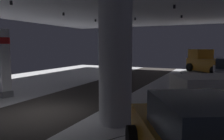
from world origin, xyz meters
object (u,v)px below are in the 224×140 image
Objects in this scene: column_right at (115,50)px; visitor_walking_near at (101,75)px; brand_sign_pylon at (1,62)px; display_platform_deep_right at (211,74)px; pickup_truck_deep_right at (209,63)px.

visitor_walking_near is (-3.68, 5.80, -1.84)m from column_right.
display_platform_deep_right is at bearing 54.88° from brand_sign_pylon.
display_platform_deep_right is 1.07× the size of pickup_truck_deep_right.
brand_sign_pylon is 18.60m from display_platform_deep_right.
display_platform_deep_right is (2.88, 16.42, -2.61)m from column_right.
brand_sign_pylon reaches higher than display_platform_deep_right.
pickup_truck_deep_right is (2.67, 16.66, -1.56)m from column_right.
column_right is at bearing -99.12° from pickup_truck_deep_right.
visitor_walking_near reaches higher than display_platform_deep_right.
visitor_walking_near is (-6.35, -10.87, -0.28)m from pickup_truck_deep_right.
brand_sign_pylon is 0.66× the size of display_platform_deep_right.
column_right reaches higher than brand_sign_pylon.
pickup_truck_deep_right is (-0.21, 0.25, 1.04)m from display_platform_deep_right.
pickup_truck_deep_right is 12.59m from visitor_walking_near.
visitor_walking_near is (-6.56, -10.62, 0.76)m from display_platform_deep_right.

